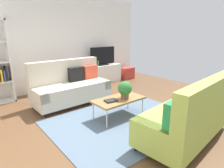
{
  "coord_description": "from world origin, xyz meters",
  "views": [
    {
      "loc": [
        -2.4,
        -2.98,
        1.78
      ],
      "look_at": [
        0.2,
        0.22,
        0.65
      ],
      "focal_mm": 30.44,
      "sensor_mm": 36.0,
      "label": 1
    }
  ],
  "objects_px": {
    "couch_beige": "(71,86)",
    "coffee_table": "(119,100)",
    "table_book_0": "(111,101)",
    "tv": "(103,56)",
    "potted_plant": "(125,89)",
    "vase_1": "(92,63)",
    "vase_0": "(88,64)",
    "storage_trunk": "(127,73)",
    "bottle_0": "(98,63)",
    "tv_console": "(103,74)",
    "couch_green": "(189,116)"
  },
  "relations": [
    {
      "from": "potted_plant",
      "to": "tv_console",
      "type": "bearing_deg",
      "value": 62.74
    },
    {
      "from": "couch_green",
      "to": "storage_trunk",
      "type": "relative_size",
      "value": 3.8
    },
    {
      "from": "vase_0",
      "to": "tv_console",
      "type": "bearing_deg",
      "value": -4.93
    },
    {
      "from": "tv_console",
      "to": "couch_green",
      "type": "bearing_deg",
      "value": -106.48
    },
    {
      "from": "table_book_0",
      "to": "bottle_0",
      "type": "height_order",
      "value": "bottle_0"
    },
    {
      "from": "coffee_table",
      "to": "potted_plant",
      "type": "bearing_deg",
      "value": -35.37
    },
    {
      "from": "potted_plant",
      "to": "vase_0",
      "type": "relative_size",
      "value": 2.09
    },
    {
      "from": "storage_trunk",
      "to": "couch_beige",
      "type": "bearing_deg",
      "value": -160.21
    },
    {
      "from": "couch_green",
      "to": "tv_console",
      "type": "distance_m",
      "value": 4.18
    },
    {
      "from": "couch_beige",
      "to": "table_book_0",
      "type": "relative_size",
      "value": 8.01
    },
    {
      "from": "tv",
      "to": "vase_0",
      "type": "bearing_deg",
      "value": 173.12
    },
    {
      "from": "bottle_0",
      "to": "couch_beige",
      "type": "bearing_deg",
      "value": -145.5
    },
    {
      "from": "couch_green",
      "to": "vase_1",
      "type": "relative_size",
      "value": 10.72
    },
    {
      "from": "potted_plant",
      "to": "vase_0",
      "type": "height_order",
      "value": "vase_0"
    },
    {
      "from": "tv_console",
      "to": "vase_1",
      "type": "distance_m",
      "value": 0.58
    },
    {
      "from": "table_book_0",
      "to": "vase_0",
      "type": "bearing_deg",
      "value": 67.03
    },
    {
      "from": "coffee_table",
      "to": "bottle_0",
      "type": "height_order",
      "value": "bottle_0"
    },
    {
      "from": "tv",
      "to": "potted_plant",
      "type": "distance_m",
      "value": 2.99
    },
    {
      "from": "tv",
      "to": "bottle_0",
      "type": "height_order",
      "value": "tv"
    },
    {
      "from": "coffee_table",
      "to": "bottle_0",
      "type": "xyz_separation_m",
      "value": [
        1.25,
        2.55,
        0.34
      ]
    },
    {
      "from": "potted_plant",
      "to": "vase_0",
      "type": "distance_m",
      "value": 2.83
    },
    {
      "from": "coffee_table",
      "to": "potted_plant",
      "type": "distance_m",
      "value": 0.27
    },
    {
      "from": "table_book_0",
      "to": "vase_1",
      "type": "bearing_deg",
      "value": 64.0
    },
    {
      "from": "couch_beige",
      "to": "tv",
      "type": "height_order",
      "value": "tv"
    },
    {
      "from": "storage_trunk",
      "to": "coffee_table",
      "type": "bearing_deg",
      "value": -136.01
    },
    {
      "from": "couch_beige",
      "to": "coffee_table",
      "type": "bearing_deg",
      "value": 103.49
    },
    {
      "from": "tv",
      "to": "vase_1",
      "type": "bearing_deg",
      "value": 170.31
    },
    {
      "from": "coffee_table",
      "to": "potted_plant",
      "type": "height_order",
      "value": "potted_plant"
    },
    {
      "from": "potted_plant",
      "to": "table_book_0",
      "type": "xyz_separation_m",
      "value": [
        -0.34,
        0.05,
        -0.19
      ]
    },
    {
      "from": "storage_trunk",
      "to": "vase_1",
      "type": "xyz_separation_m",
      "value": [
        -1.51,
        0.15,
        0.51
      ]
    },
    {
      "from": "tv_console",
      "to": "vase_0",
      "type": "distance_m",
      "value": 0.71
    },
    {
      "from": "storage_trunk",
      "to": "potted_plant",
      "type": "xyz_separation_m",
      "value": [
        -2.47,
        -2.56,
        0.41
      ]
    },
    {
      "from": "couch_beige",
      "to": "bottle_0",
      "type": "distance_m",
      "value": 2.01
    },
    {
      "from": "couch_green",
      "to": "couch_beige",
      "type": "bearing_deg",
      "value": 97.59
    },
    {
      "from": "couch_beige",
      "to": "coffee_table",
      "type": "relative_size",
      "value": 1.75
    },
    {
      "from": "tv",
      "to": "bottle_0",
      "type": "bearing_deg",
      "value": -174.89
    },
    {
      "from": "tv",
      "to": "potted_plant",
      "type": "xyz_separation_m",
      "value": [
        -1.37,
        -2.64,
        -0.32
      ]
    },
    {
      "from": "tv_console",
      "to": "potted_plant",
      "type": "bearing_deg",
      "value": -117.26
    },
    {
      "from": "coffee_table",
      "to": "vase_1",
      "type": "xyz_separation_m",
      "value": [
        1.07,
        2.64,
        0.34
      ]
    },
    {
      "from": "storage_trunk",
      "to": "tv",
      "type": "bearing_deg",
      "value": 175.84
    },
    {
      "from": "storage_trunk",
      "to": "table_book_0",
      "type": "xyz_separation_m",
      "value": [
        -2.81,
        -2.51,
        0.22
      ]
    },
    {
      "from": "couch_beige",
      "to": "storage_trunk",
      "type": "xyz_separation_m",
      "value": [
        2.96,
        1.07,
        -0.23
      ]
    },
    {
      "from": "vase_0",
      "to": "bottle_0",
      "type": "distance_m",
      "value": 0.37
    },
    {
      "from": "storage_trunk",
      "to": "table_book_0",
      "type": "distance_m",
      "value": 3.77
    },
    {
      "from": "tv_console",
      "to": "storage_trunk",
      "type": "relative_size",
      "value": 2.69
    },
    {
      "from": "couch_beige",
      "to": "table_book_0",
      "type": "height_order",
      "value": "couch_beige"
    },
    {
      "from": "coffee_table",
      "to": "storage_trunk",
      "type": "relative_size",
      "value": 2.12
    },
    {
      "from": "couch_beige",
      "to": "table_book_0",
      "type": "xyz_separation_m",
      "value": [
        0.15,
        -1.44,
        -0.01
      ]
    },
    {
      "from": "tv_console",
      "to": "table_book_0",
      "type": "xyz_separation_m",
      "value": [
        -1.71,
        -2.61,
        0.12
      ]
    },
    {
      "from": "tv_console",
      "to": "bottle_0",
      "type": "relative_size",
      "value": 7.28
    }
  ]
}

